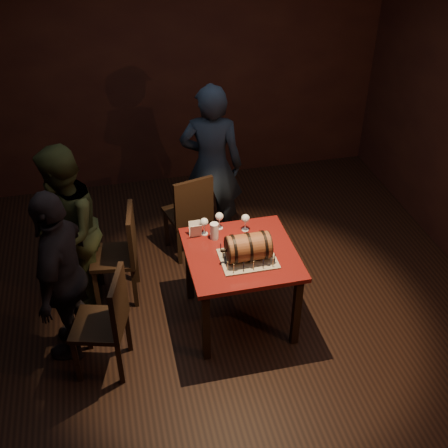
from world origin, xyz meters
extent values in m
plane|color=black|center=(0.00, 0.00, 0.00)|extent=(5.00, 5.00, 0.00)
cube|color=black|center=(0.00, 2.50, 1.40)|extent=(5.00, 0.04, 2.80)
cube|color=#4D0D0C|center=(0.19, -0.10, 0.73)|extent=(0.90, 0.90, 0.04)
cube|color=black|center=(-0.19, -0.48, 0.35)|extent=(0.06, 0.06, 0.71)
cube|color=black|center=(0.57, -0.48, 0.35)|extent=(0.06, 0.06, 0.71)
cube|color=black|center=(-0.19, 0.28, 0.35)|extent=(0.06, 0.06, 0.71)
cube|color=black|center=(0.57, 0.28, 0.35)|extent=(0.06, 0.06, 0.71)
cube|color=gray|center=(0.22, -0.20, 0.76)|extent=(0.45, 0.35, 0.01)
cylinder|color=brown|center=(0.22, -0.20, 0.87)|extent=(0.33, 0.22, 0.22)
cylinder|color=black|center=(0.10, -0.20, 0.87)|extent=(0.02, 0.24, 0.24)
cylinder|color=black|center=(0.22, -0.20, 0.87)|extent=(0.02, 0.24, 0.24)
cylinder|color=black|center=(0.35, -0.20, 0.87)|extent=(0.02, 0.24, 0.24)
cylinder|color=black|center=(0.05, -0.20, 0.87)|extent=(0.01, 0.22, 0.22)
cylinder|color=black|center=(0.39, -0.20, 0.87)|extent=(0.01, 0.22, 0.22)
cylinder|color=black|center=(0.03, -0.20, 0.87)|extent=(0.04, 0.02, 0.02)
sphere|color=black|center=(0.01, -0.20, 0.87)|extent=(0.03, 0.03, 0.03)
cylinder|color=#DAC482|center=(0.07, -0.35, 0.80)|extent=(0.01, 0.01, 0.08)
cylinder|color=black|center=(0.07, -0.35, 0.85)|extent=(0.00, 0.00, 0.01)
cylinder|color=black|center=(0.15, -0.35, 0.80)|extent=(0.01, 0.01, 0.08)
cylinder|color=black|center=(0.15, -0.35, 0.85)|extent=(0.00, 0.00, 0.01)
cylinder|color=#DAC482|center=(0.23, -0.35, 0.80)|extent=(0.01, 0.01, 0.08)
cylinder|color=black|center=(0.23, -0.35, 0.85)|extent=(0.00, 0.00, 0.01)
cylinder|color=black|center=(0.31, -0.35, 0.80)|extent=(0.01, 0.01, 0.08)
cylinder|color=black|center=(0.31, -0.35, 0.85)|extent=(0.00, 0.00, 0.01)
cylinder|color=#DAC482|center=(0.39, -0.35, 0.80)|extent=(0.01, 0.01, 0.08)
cylinder|color=black|center=(0.39, -0.35, 0.85)|extent=(0.00, 0.00, 0.01)
cylinder|color=black|center=(0.42, -0.30, 0.80)|extent=(0.01, 0.01, 0.08)
cylinder|color=black|center=(0.42, -0.30, 0.85)|extent=(0.00, 0.00, 0.01)
cylinder|color=#DAC482|center=(0.42, -0.22, 0.80)|extent=(0.01, 0.01, 0.08)
cylinder|color=black|center=(0.42, -0.22, 0.85)|extent=(0.00, 0.00, 0.01)
cylinder|color=black|center=(0.42, -0.14, 0.80)|extent=(0.01, 0.01, 0.08)
cylinder|color=black|center=(0.42, -0.14, 0.85)|extent=(0.00, 0.00, 0.01)
cylinder|color=#DAC482|center=(0.42, -0.06, 0.80)|extent=(0.01, 0.01, 0.08)
cylinder|color=black|center=(0.42, -0.06, 0.85)|extent=(0.00, 0.00, 0.01)
cylinder|color=black|center=(0.34, -0.06, 0.80)|extent=(0.01, 0.01, 0.08)
cylinder|color=black|center=(0.34, -0.06, 0.85)|extent=(0.00, 0.00, 0.01)
cylinder|color=#DAC482|center=(0.26, -0.06, 0.80)|extent=(0.01, 0.01, 0.08)
cylinder|color=black|center=(0.26, -0.06, 0.85)|extent=(0.00, 0.00, 0.01)
cylinder|color=black|center=(0.18, -0.06, 0.80)|extent=(0.01, 0.01, 0.08)
cylinder|color=black|center=(0.18, -0.06, 0.85)|extent=(0.00, 0.00, 0.01)
cylinder|color=#DAC482|center=(0.10, -0.06, 0.80)|extent=(0.01, 0.01, 0.08)
cylinder|color=black|center=(0.10, -0.06, 0.85)|extent=(0.00, 0.00, 0.01)
cylinder|color=black|center=(0.03, -0.07, 0.80)|extent=(0.01, 0.01, 0.08)
cylinder|color=black|center=(0.03, -0.07, 0.85)|extent=(0.00, 0.00, 0.01)
cylinder|color=#DAC482|center=(0.03, -0.15, 0.80)|extent=(0.01, 0.01, 0.08)
cylinder|color=black|center=(0.03, -0.15, 0.85)|extent=(0.00, 0.00, 0.01)
cylinder|color=black|center=(0.03, -0.23, 0.80)|extent=(0.01, 0.01, 0.08)
cylinder|color=black|center=(0.03, -0.23, 0.85)|extent=(0.00, 0.00, 0.01)
cylinder|color=#DAC482|center=(0.03, -0.31, 0.80)|extent=(0.01, 0.01, 0.08)
cylinder|color=black|center=(0.03, -0.31, 0.85)|extent=(0.00, 0.00, 0.01)
cylinder|color=silver|center=(-0.05, 0.22, 0.75)|extent=(0.06, 0.06, 0.01)
cylinder|color=silver|center=(-0.05, 0.22, 0.80)|extent=(0.01, 0.01, 0.09)
sphere|color=silver|center=(-0.05, 0.22, 0.88)|extent=(0.07, 0.07, 0.07)
sphere|color=#591114|center=(-0.05, 0.22, 0.87)|extent=(0.05, 0.05, 0.05)
cylinder|color=silver|center=(0.09, 0.27, 0.75)|extent=(0.06, 0.06, 0.01)
cylinder|color=silver|center=(0.09, 0.27, 0.80)|extent=(0.01, 0.01, 0.09)
sphere|color=silver|center=(0.09, 0.27, 0.88)|extent=(0.07, 0.07, 0.07)
cylinder|color=silver|center=(0.30, 0.19, 0.75)|extent=(0.06, 0.06, 0.01)
cylinder|color=silver|center=(0.30, 0.19, 0.80)|extent=(0.01, 0.01, 0.09)
sphere|color=silver|center=(0.30, 0.19, 0.88)|extent=(0.07, 0.07, 0.07)
sphere|color=#BF594C|center=(0.30, 0.19, 0.87)|extent=(0.05, 0.05, 0.05)
cylinder|color=silver|center=(0.02, 0.14, 0.82)|extent=(0.07, 0.07, 0.15)
cylinder|color=#9E5414|center=(0.02, 0.14, 0.81)|extent=(0.06, 0.06, 0.11)
cylinder|color=white|center=(0.02, 0.14, 0.87)|extent=(0.06, 0.06, 0.02)
cube|color=black|center=(-0.08, 1.00, 0.45)|extent=(0.48, 0.48, 0.04)
cube|color=black|center=(0.05, 1.21, 0.21)|extent=(0.04, 0.04, 0.43)
cube|color=black|center=(-0.28, 1.12, 0.21)|extent=(0.04, 0.04, 0.43)
cube|color=black|center=(0.13, 0.88, 0.21)|extent=(0.04, 0.04, 0.43)
cube|color=black|center=(-0.20, 0.79, 0.21)|extent=(0.04, 0.04, 0.43)
cube|color=black|center=(-0.03, 0.83, 0.70)|extent=(0.40, 0.13, 0.46)
cube|color=black|center=(-0.84, 0.46, 0.45)|extent=(0.45, 0.45, 0.04)
cube|color=black|center=(-0.99, 0.65, 0.21)|extent=(0.04, 0.04, 0.43)
cube|color=black|center=(-1.03, 0.32, 0.21)|extent=(0.04, 0.04, 0.43)
cube|color=black|center=(-0.65, 0.61, 0.21)|extent=(0.04, 0.04, 0.43)
cube|color=black|center=(-0.69, 0.27, 0.21)|extent=(0.04, 0.04, 0.43)
cube|color=black|center=(-0.66, 0.44, 0.70)|extent=(0.09, 0.40, 0.46)
cube|color=black|center=(-1.01, -0.37, 0.45)|extent=(0.49, 0.49, 0.04)
cube|color=black|center=(-1.13, -0.16, 0.21)|extent=(0.04, 0.04, 0.43)
cube|color=black|center=(-1.22, -0.48, 0.21)|extent=(0.04, 0.04, 0.43)
cube|color=black|center=(-0.80, -0.25, 0.21)|extent=(0.04, 0.04, 0.43)
cube|color=black|center=(-0.89, -0.58, 0.21)|extent=(0.04, 0.04, 0.43)
cube|color=black|center=(-0.84, -0.42, 0.70)|extent=(0.15, 0.40, 0.46)
imported|color=#192232|center=(0.22, 1.19, 0.85)|extent=(0.71, 0.56, 1.71)
imported|color=#333A1D|center=(-1.20, 0.49, 0.78)|extent=(0.72, 0.85, 1.56)
imported|color=black|center=(-1.24, -0.10, 0.77)|extent=(0.62, 0.97, 1.54)
camera|label=1|loc=(-0.77, -3.61, 3.60)|focal=45.00mm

